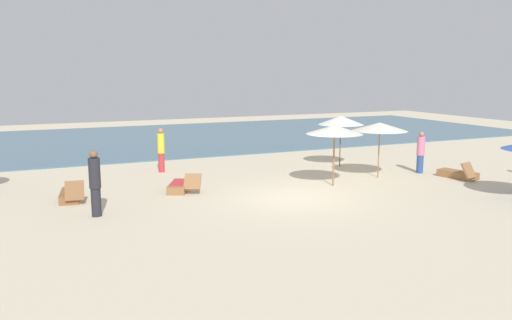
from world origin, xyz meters
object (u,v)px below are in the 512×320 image
lounger_1 (71,195)px  person_2 (95,183)px  lounger_0 (180,186)px  person_0 (161,150)px  lounger_2 (459,174)px  umbrella_4 (380,127)px  person_3 (421,152)px  umbrella_2 (341,120)px  umbrella_3 (334,130)px

lounger_1 → person_2: bearing=-76.3°
lounger_0 → lounger_1: 3.63m
person_0 → person_2: person_2 is taller
lounger_1 → lounger_2: size_ratio=0.98×
umbrella_4 → lounger_2: (2.81, -1.42, -1.85)m
lounger_0 → person_3: size_ratio=1.04×
umbrella_2 → lounger_0: 8.13m
umbrella_4 → lounger_1: size_ratio=1.29×
umbrella_2 → lounger_2: size_ratio=1.30×
person_2 → lounger_1: bearing=103.7°
lounger_1 → person_3: 13.63m
lounger_1 → person_3: size_ratio=0.98×
umbrella_4 → lounger_0: 8.05m
umbrella_3 → person_0: (-5.14, 5.14, -1.12)m
umbrella_2 → lounger_1: (-11.35, -1.54, -1.88)m
lounger_1 → umbrella_3: bearing=-10.5°
lounger_0 → lounger_1: size_ratio=1.05×
umbrella_3 → lounger_0: size_ratio=1.26×
lounger_1 → umbrella_4: bearing=-5.6°
umbrella_4 → lounger_1: umbrella_4 is taller
lounger_0 → person_3: (9.95, -0.88, 0.70)m
person_0 → lounger_0: bearing=-93.1°
umbrella_2 → umbrella_3: bearing=-126.6°
person_2 → person_3: bearing=5.4°
lounger_1 → person_0: 5.23m
umbrella_3 → person_0: size_ratio=1.22×
umbrella_4 → person_3: (2.17, 0.06, -1.15)m
lounger_1 → person_2: 2.47m
umbrella_3 → lounger_0: 5.86m
person_0 → umbrella_3: bearing=-45.0°
umbrella_2 → person_0: (-7.52, 1.94, -1.10)m
lounger_2 → person_3: size_ratio=1.01×
lounger_1 → person_0: size_ratio=0.92×
person_2 → umbrella_3: bearing=4.1°
umbrella_2 → person_0: umbrella_2 is taller
umbrella_3 → lounger_2: bearing=-9.3°
umbrella_2 → person_2: bearing=-160.6°
lounger_1 → person_2: (0.55, -2.27, 0.82)m
person_0 → person_3: size_ratio=1.07×
umbrella_4 → person_3: size_ratio=1.27×
umbrella_2 → person_3: umbrella_2 is taller
umbrella_3 → person_2: umbrella_3 is taller
person_0 → person_2: size_ratio=0.95×
lounger_0 → person_2: size_ratio=0.92×
umbrella_3 → person_2: bearing=-175.9°
person_0 → person_3: 10.75m
umbrella_4 → lounger_0: bearing=173.0°
umbrella_3 → person_3: umbrella_3 is taller
lounger_2 → umbrella_4: bearing=153.2°
umbrella_2 → umbrella_4: bearing=-88.8°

